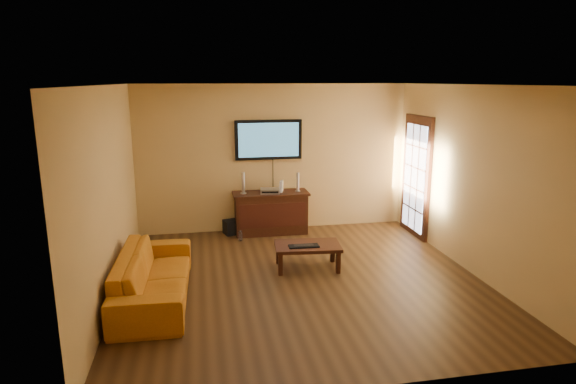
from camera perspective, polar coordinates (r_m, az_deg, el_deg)
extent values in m
plane|color=#35210E|center=(6.92, 1.67, -10.39)|extent=(5.00, 5.00, 0.00)
plane|color=tan|center=(8.91, -1.68, 4.02)|extent=(5.00, 0.00, 5.00)
plane|color=tan|center=(6.45, -20.48, -0.33)|extent=(0.00, 5.00, 5.00)
plane|color=tan|center=(7.44, 20.93, 1.32)|extent=(0.00, 5.00, 5.00)
plane|color=white|center=(6.34, 1.84, 12.58)|extent=(5.00, 5.00, 0.00)
cube|color=black|center=(8.94, 14.95, 1.65)|extent=(0.06, 1.02, 2.22)
cube|color=white|center=(8.92, 14.74, 1.64)|extent=(0.01, 0.79, 1.89)
cube|color=black|center=(8.86, -2.05, -2.58)|extent=(1.30, 0.49, 0.73)
cube|color=black|center=(8.61, -1.80, -2.79)|extent=(1.19, 0.02, 0.44)
cube|color=black|center=(8.76, -2.07, -0.17)|extent=(1.38, 0.53, 0.04)
cube|color=black|center=(8.81, -2.33, 6.21)|extent=(1.23, 0.07, 0.72)
cube|color=teal|center=(8.77, -2.29, 6.18)|extent=(1.10, 0.01, 0.62)
cube|color=black|center=(7.20, 2.33, -6.41)|extent=(1.02, 0.67, 0.05)
cube|color=black|center=(7.02, -0.92, -8.60)|extent=(0.06, 0.06, 0.33)
cube|color=black|center=(7.12, 5.97, -8.33)|extent=(0.06, 0.06, 0.33)
cube|color=black|center=(7.44, -1.17, -7.29)|extent=(0.06, 0.06, 0.33)
cube|color=black|center=(7.54, 5.31, -7.06)|extent=(0.06, 0.06, 0.33)
imported|color=#B66914|center=(6.45, -15.66, -8.65)|extent=(0.69, 2.17, 0.84)
cylinder|color=silver|center=(8.68, -5.30, -0.14)|extent=(0.11, 0.11, 0.02)
cylinder|color=silver|center=(8.64, -5.33, 1.12)|extent=(0.06, 0.06, 0.38)
cylinder|color=silver|center=(8.83, 1.17, 0.12)|extent=(0.10, 0.10, 0.01)
cylinder|color=silver|center=(8.79, 1.17, 1.23)|extent=(0.05, 0.05, 0.33)
cube|color=silver|center=(8.70, -2.15, 0.15)|extent=(0.38, 0.29, 0.08)
cube|color=white|center=(8.76, -0.79, 0.67)|extent=(0.09, 0.15, 0.21)
cube|color=black|center=(8.91, -6.72, -4.15)|extent=(0.32, 0.32, 0.26)
cylinder|color=white|center=(8.53, -5.67, -5.21)|extent=(0.07, 0.07, 0.17)
sphere|color=white|center=(8.51, -5.68, -4.65)|extent=(0.03, 0.03, 0.03)
cube|color=black|center=(7.10, 1.88, -6.42)|extent=(0.45, 0.18, 0.02)
cube|color=black|center=(7.09, 1.88, -6.32)|extent=(0.29, 0.12, 0.01)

